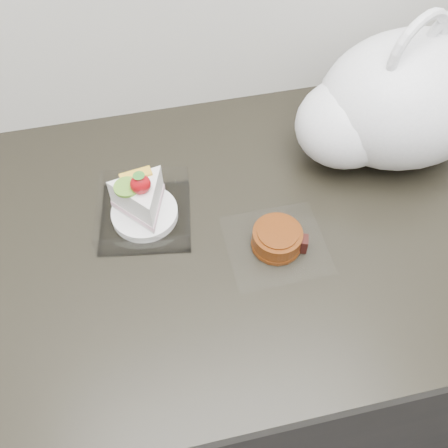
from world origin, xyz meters
name	(u,v)px	position (x,y,z in m)	size (l,w,h in m)	color
counter	(242,333)	(0.00, 1.69, 0.45)	(2.04, 0.64, 0.90)	black
cake_tray	(143,206)	(-0.17, 1.74, 0.93)	(0.17, 0.17, 0.12)	white
mooncake_wrap	(278,240)	(0.03, 1.64, 0.91)	(0.16, 0.15, 0.04)	white
plastic_bag	(395,104)	(0.27, 1.80, 1.01)	(0.39, 0.31, 0.28)	white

